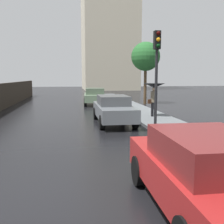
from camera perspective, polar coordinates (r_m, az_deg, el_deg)
ground at (r=5.26m, az=-15.49°, el=-19.34°), size 120.00×120.00×0.00m
car_grey_near_kerb at (r=13.48m, az=0.30°, el=0.65°), size 1.76×4.55×1.41m
car_red_mid_road at (r=4.89m, az=19.04°, el=-11.90°), size 1.84×3.89×1.44m
car_green_far_ahead at (r=22.57m, az=-3.73°, el=3.44°), size 1.97×4.20×1.42m
pedestrian_with_umbrella_near at (r=15.09m, az=8.98°, el=4.79°), size 1.20×1.20×1.85m
traffic_light at (r=11.52m, az=9.56°, el=10.65°), size 0.26×0.39×4.10m
street_tree_mid at (r=23.50m, az=7.21°, el=11.64°), size 2.48×2.48×5.32m
distant_tower at (r=52.07m, az=-0.74°, el=21.07°), size 9.63×11.44×33.13m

